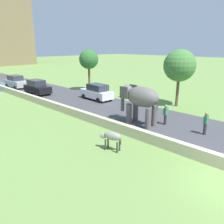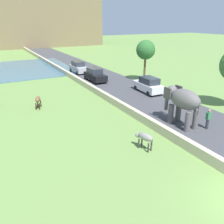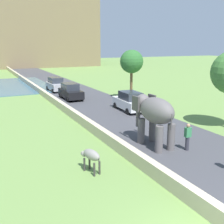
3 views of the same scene
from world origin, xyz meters
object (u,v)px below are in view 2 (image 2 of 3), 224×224
car_black (95,75)px  person_beside_elephant (208,119)px  car_white (148,85)px  cow_grey (145,137)px  elephant (182,101)px  car_silver (79,67)px  cow_brown (38,100)px

car_black → person_beside_elephant: bearing=-85.9°
car_white → cow_grey: (-7.79, -9.99, -0.06)m
elephant → cow_grey: 5.05m
car_black → car_white: bearing=-67.4°
car_black → elephant: bearing=-90.0°
car_silver → car_white: same height
car_white → cow_brown: (-12.10, 0.88, -0.06)m
elephant → car_white: 9.02m
car_black → cow_brown: (-8.95, -6.67, -0.06)m
car_black → car_white: size_ratio=0.98×
car_black → car_silver: bearing=90.0°
person_beside_elephant → car_white: 10.09m
car_white → cow_grey: 12.67m
person_beside_elephant → car_white: bearing=79.2°
person_beside_elephant → car_silver: bearing=93.1°
cow_brown → car_black: bearing=36.7°
car_white → cow_brown: bearing=175.8°
cow_grey → car_silver: bearing=78.9°
person_beside_elephant → car_white: (1.88, 9.91, 0.03)m
elephant → car_silver: bearing=90.0°
person_beside_elephant → car_silver: car_silver is taller
car_black → cow_grey: bearing=-104.8°
cow_brown → cow_grey: bearing=-68.4°
car_white → cow_brown: 12.13m
car_black → car_silver: 6.14m
car_black → cow_brown: bearing=-143.3°
car_silver → cow_grey: bearing=-101.1°
car_white → cow_grey: car_white is taller
cow_grey → person_beside_elephant: bearing=0.8°
car_silver → elephant: bearing=-90.0°
cow_grey → cow_brown: bearing=111.6°
car_silver → cow_brown: bearing=-125.0°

